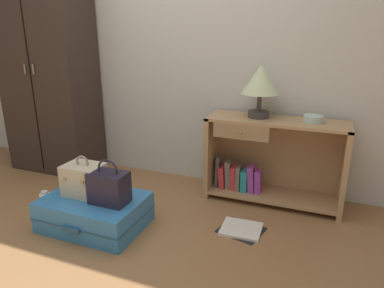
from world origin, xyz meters
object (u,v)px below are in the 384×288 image
at_px(wardrobe, 48,67).
at_px(bookshelf, 269,160).
at_px(bowl, 313,119).
at_px(bottle, 46,202).
at_px(suitcase_large, 95,212).
at_px(train_case, 84,179).
at_px(handbag, 109,187).
at_px(open_book_on_floor, 241,229).
at_px(table_lamp, 261,82).

relative_size(wardrobe, bookshelf, 1.88).
height_order(bookshelf, bowl, bowl).
relative_size(bookshelf, bottle, 6.59).
relative_size(bookshelf, suitcase_large, 1.53).
bearing_deg(wardrobe, bookshelf, 1.45).
height_order(train_case, handbag, handbag).
bearing_deg(handbag, bottle, 174.70).
bearing_deg(suitcase_large, open_book_on_floor, 18.03).
bearing_deg(table_lamp, bookshelf, -0.78).
bearing_deg(handbag, suitcase_large, 174.16).
height_order(train_case, open_book_on_floor, train_case).
relative_size(bookshelf, bowl, 7.49).
distance_m(bookshelf, bottle, 1.83).
relative_size(train_case, handbag, 0.93).
height_order(bookshelf, train_case, bookshelf).
bearing_deg(wardrobe, bottle, -54.72).
xyz_separation_m(wardrobe, table_lamp, (2.05, 0.06, -0.05)).
height_order(wardrobe, handbag, wardrobe).
xyz_separation_m(table_lamp, bowl, (0.42, -0.00, -0.26)).
relative_size(bowl, handbag, 0.46).
height_order(wardrobe, bowl, wardrobe).
height_order(bottle, open_book_on_floor, bottle).
relative_size(suitcase_large, train_case, 2.40).
bearing_deg(train_case, suitcase_large, -17.65).
xyz_separation_m(train_case, open_book_on_floor, (1.10, 0.30, -0.33)).
bearing_deg(table_lamp, open_book_on_floor, -86.86).
bearing_deg(table_lamp, train_case, -140.75).
bearing_deg(bowl, suitcase_large, -147.13).
height_order(train_case, bottle, train_case).
distance_m(bookshelf, table_lamp, 0.65).
relative_size(table_lamp, suitcase_large, 0.58).
bearing_deg(suitcase_large, table_lamp, 42.68).
relative_size(bowl, bottle, 0.88).
relative_size(handbag, open_book_on_floor, 0.92).
height_order(bookshelf, open_book_on_floor, bookshelf).
height_order(bowl, handbag, bowl).
bearing_deg(suitcase_large, bookshelf, 39.71).
xyz_separation_m(bookshelf, bowl, (0.31, 0.00, 0.38)).
xyz_separation_m(bookshelf, suitcase_large, (-1.09, -0.90, -0.23)).
bearing_deg(train_case, bookshelf, 36.57).
bearing_deg(bowl, bookshelf, -179.84).
bearing_deg(train_case, wardrobe, 140.20).
bearing_deg(handbag, bowl, 36.41).
xyz_separation_m(bottle, open_book_on_floor, (1.52, 0.28, -0.07)).
bearing_deg(open_book_on_floor, bookshelf, 82.54).
xyz_separation_m(table_lamp, train_case, (-1.07, -0.87, -0.64)).
bearing_deg(table_lamp, bowl, -0.08).
bearing_deg(bookshelf, bowl, 0.16).
relative_size(wardrobe, bowl, 14.09).
bearing_deg(open_book_on_floor, train_case, -164.76).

